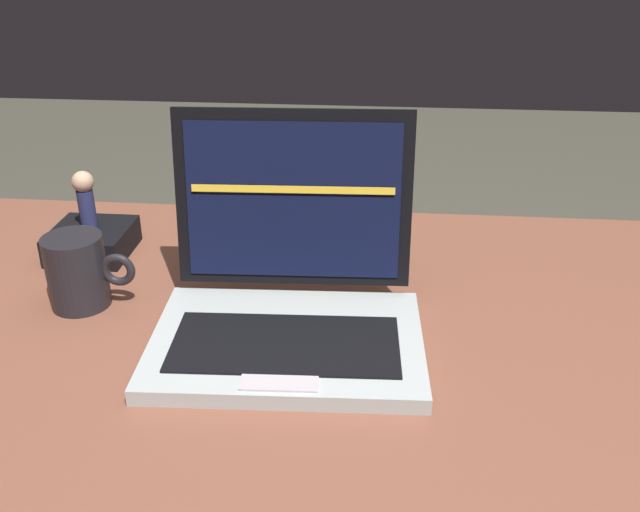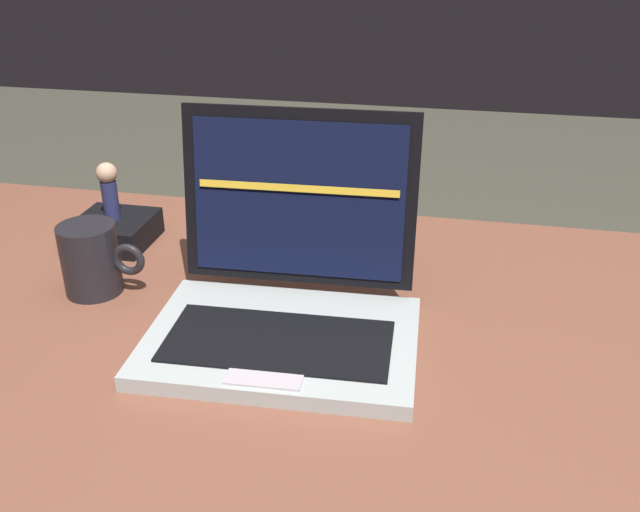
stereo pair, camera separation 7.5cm
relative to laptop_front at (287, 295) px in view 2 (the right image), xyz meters
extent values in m
cube|color=brown|center=(0.10, -0.01, -0.07)|extent=(1.54, 0.78, 0.04)
cylinder|color=black|center=(-0.61, 0.31, -0.44)|extent=(0.07, 0.07, 0.71)
cube|color=#AEB5B3|center=(0.00, -0.03, -0.04)|extent=(0.31, 0.22, 0.02)
cube|color=black|center=(0.00, -0.05, -0.03)|extent=(0.25, 0.13, 0.00)
cube|color=#BCB1B7|center=(0.01, -0.12, -0.03)|extent=(0.08, 0.04, 0.00)
cube|color=black|center=(0.00, 0.08, 0.09)|extent=(0.28, 0.05, 0.21)
cube|color=black|center=(0.00, 0.08, 0.09)|extent=(0.25, 0.04, 0.18)
cube|color=yellow|center=(0.00, 0.07, 0.10)|extent=(0.24, 0.01, 0.01)
cube|color=black|center=(-0.31, 0.18, -0.03)|extent=(0.11, 0.11, 0.04)
cylinder|color=navy|center=(-0.31, 0.18, 0.02)|extent=(0.02, 0.02, 0.06)
sphere|color=tan|center=(-0.31, 0.18, 0.06)|extent=(0.03, 0.03, 0.03)
cylinder|color=black|center=(-0.27, 0.04, 0.00)|extent=(0.07, 0.07, 0.09)
torus|color=black|center=(-0.21, 0.04, 0.00)|extent=(0.04, 0.01, 0.04)
camera|label=1|loc=(0.10, -0.68, 0.39)|focal=39.00mm
camera|label=2|loc=(0.17, -0.67, 0.39)|focal=39.00mm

